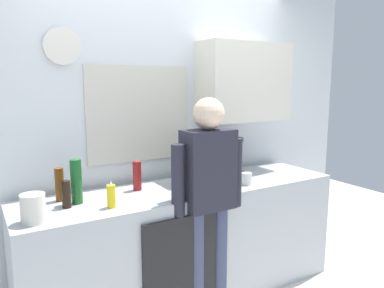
% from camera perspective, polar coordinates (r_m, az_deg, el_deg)
% --- Properties ---
extents(kitchen_counter, '(2.52, 0.64, 0.90)m').
position_cam_1_polar(kitchen_counter, '(3.04, -0.81, -14.80)').
color(kitchen_counter, '#B2B7BC').
rests_on(kitchen_counter, ground_plane).
extents(dishwasher_panel, '(0.56, 0.02, 0.81)m').
position_cam_1_polar(dishwasher_panel, '(2.70, -1.73, -19.23)').
color(dishwasher_panel, black).
rests_on(dishwasher_panel, ground_plane).
extents(back_wall_assembly, '(4.12, 0.42, 2.60)m').
position_cam_1_polar(back_wall_assembly, '(3.19, -2.95, 3.35)').
color(back_wall_assembly, silver).
rests_on(back_wall_assembly, ground_plane).
extents(coffee_maker, '(0.20, 0.20, 0.33)m').
position_cam_1_polar(coffee_maker, '(3.26, 6.01, -2.17)').
color(coffee_maker, black).
rests_on(coffee_maker, kitchen_counter).
extents(bottle_red_vinegar, '(0.06, 0.06, 0.22)m').
position_cam_1_polar(bottle_red_vinegar, '(2.82, -8.40, -4.83)').
color(bottle_red_vinegar, maroon).
rests_on(bottle_red_vinegar, kitchen_counter).
extents(bottle_clear_soda, '(0.09, 0.09, 0.28)m').
position_cam_1_polar(bottle_clear_soda, '(3.01, 1.77, -3.26)').
color(bottle_clear_soda, '#2D8C33').
rests_on(bottle_clear_soda, kitchen_counter).
extents(bottle_green_wine, '(0.07, 0.07, 0.30)m').
position_cam_1_polar(bottle_green_wine, '(2.60, -17.28, -5.51)').
color(bottle_green_wine, '#195923').
rests_on(bottle_green_wine, kitchen_counter).
extents(bottle_dark_sauce, '(0.06, 0.06, 0.18)m').
position_cam_1_polar(bottle_dark_sauce, '(2.55, -18.69, -7.29)').
color(bottle_dark_sauce, black).
rests_on(bottle_dark_sauce, kitchen_counter).
extents(bottle_amber_beer, '(0.06, 0.06, 0.23)m').
position_cam_1_polar(bottle_amber_beer, '(2.70, -19.61, -5.86)').
color(bottle_amber_beer, brown).
rests_on(bottle_amber_beer, kitchen_counter).
extents(cup_white_mug, '(0.08, 0.08, 0.09)m').
position_cam_1_polar(cup_white_mug, '(2.98, 8.37, -5.28)').
color(cup_white_mug, white).
rests_on(cup_white_mug, kitchen_counter).
extents(potted_plant, '(0.15, 0.15, 0.23)m').
position_cam_1_polar(potted_plant, '(2.89, -0.79, -3.96)').
color(potted_plant, '#9E5638').
rests_on(potted_plant, kitchen_counter).
extents(dish_soap, '(0.06, 0.06, 0.18)m').
position_cam_1_polar(dish_soap, '(2.48, -12.26, -7.75)').
color(dish_soap, yellow).
rests_on(dish_soap, kitchen_counter).
extents(storage_canister, '(0.14, 0.14, 0.17)m').
position_cam_1_polar(storage_canister, '(2.36, -23.15, -9.06)').
color(storage_canister, silver).
rests_on(storage_canister, kitchen_counter).
extents(person_at_sink, '(0.57, 0.22, 1.60)m').
position_cam_1_polar(person_at_sink, '(2.63, 2.47, -7.17)').
color(person_at_sink, '#3F4766').
rests_on(person_at_sink, ground_plane).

